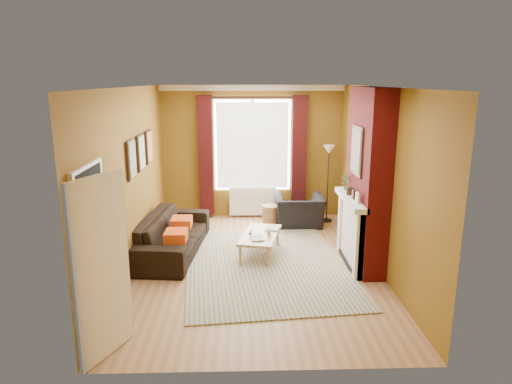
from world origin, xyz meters
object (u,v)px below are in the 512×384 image
coffee_table (260,236)px  wicker_stool (270,215)px  sofa (173,234)px  floor_lamp (329,162)px  armchair (299,211)px

coffee_table → wicker_stool: size_ratio=2.83×
sofa → floor_lamp: (2.97, 1.72, 0.94)m
coffee_table → floor_lamp: 2.56m
armchair → wicker_stool: armchair is taller
armchair → wicker_stool: (-0.58, 0.07, -0.11)m
coffee_table → sofa: bearing=-172.8°
coffee_table → floor_lamp: bearing=64.8°
wicker_stool → floor_lamp: size_ratio=0.27×
armchair → coffee_table: size_ratio=0.78×
wicker_stool → floor_lamp: floor_lamp is taller
sofa → wicker_stool: (1.77, 1.49, -0.13)m
coffee_table → armchair: bearing=74.6°
armchair → coffee_table: armchair is taller
coffee_table → floor_lamp: floor_lamp is taller
sofa → armchair: size_ratio=2.37×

